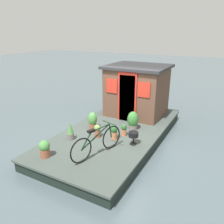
{
  "coord_description": "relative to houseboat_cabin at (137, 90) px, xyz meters",
  "views": [
    {
      "loc": [
        -6.1,
        -3.22,
        3.48
      ],
      "look_at": [
        -0.2,
        0.0,
        1.07
      ],
      "focal_mm": 36.0,
      "sensor_mm": 36.0,
      "label": 1
    }
  ],
  "objects": [
    {
      "name": "potted_plant_sage",
      "position": [
        -2.09,
        -0.45,
        -0.77
      ],
      "size": [
        0.18,
        0.18,
        0.39
      ],
      "color": "#C6754C",
      "rests_on": "houseboat_deck"
    },
    {
      "name": "houseboat_deck",
      "position": [
        -1.84,
        0.0,
        -1.16
      ],
      "size": [
        5.9,
        2.93,
        0.37
      ],
      "color": "#424C47",
      "rests_on": "ground_plane"
    },
    {
      "name": "potted_plant_geranium",
      "position": [
        -2.45,
        -0.3,
        -0.73
      ],
      "size": [
        0.21,
        0.21,
        0.45
      ],
      "color": "#C6754C",
      "rests_on": "houseboat_deck"
    },
    {
      "name": "potted_plant_fern",
      "position": [
        -2.05,
        0.74,
        -0.69
      ],
      "size": [
        0.31,
        0.31,
        0.56
      ],
      "color": "#935138",
      "rests_on": "houseboat_deck"
    },
    {
      "name": "potted_plant_rosemary",
      "position": [
        -4.23,
        0.81,
        -0.73
      ],
      "size": [
        0.29,
        0.29,
        0.47
      ],
      "color": "#935138",
      "rests_on": "houseboat_deck"
    },
    {
      "name": "charcoal_grill",
      "position": [
        -2.48,
        -0.95,
        -0.68
      ],
      "size": [
        0.29,
        0.29,
        0.39
      ],
      "color": "black",
      "rests_on": "houseboat_deck"
    },
    {
      "name": "ground_plane",
      "position": [
        -1.84,
        0.0,
        -1.34
      ],
      "size": [
        60.0,
        60.0,
        0.0
      ],
      "primitive_type": "plane",
      "color": "#4C5B60"
    },
    {
      "name": "bicycle",
      "position": [
        -3.49,
        -0.35,
        -0.6
      ],
      "size": [
        1.67,
        0.63,
        0.8
      ],
      "color": "black",
      "rests_on": "houseboat_deck"
    },
    {
      "name": "potted_plant_thyme",
      "position": [
        -2.57,
        0.23,
        -0.75
      ],
      "size": [
        0.2,
        0.2,
        0.41
      ],
      "color": "#935138",
      "rests_on": "houseboat_deck"
    },
    {
      "name": "houseboat_cabin",
      "position": [
        0.0,
        0.0,
        0.0
      ],
      "size": [
        2.01,
        2.27,
        1.92
      ],
      "color": "brown",
      "rests_on": "houseboat_deck"
    },
    {
      "name": "potted_plant_lavender",
      "position": [
        -3.09,
        0.87,
        -0.71
      ],
      "size": [
        0.21,
        0.21,
        0.55
      ],
      "color": "slate",
      "rests_on": "houseboat_deck"
    },
    {
      "name": "potted_plant_ivy",
      "position": [
        -1.47,
        -0.49,
        -0.67
      ],
      "size": [
        0.37,
        0.37,
        0.62
      ],
      "color": "slate",
      "rests_on": "houseboat_deck"
    }
  ]
}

